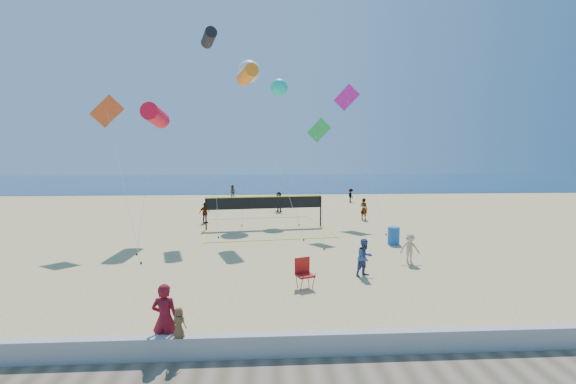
{
  "coord_description": "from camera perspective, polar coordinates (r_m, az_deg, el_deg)",
  "views": [
    {
      "loc": [
        0.07,
        -12.45,
        5.18
      ],
      "look_at": [
        0.91,
        2.0,
        3.76
      ],
      "focal_mm": 24.0,
      "sensor_mm": 36.0,
      "label": 1
    }
  ],
  "objects": [
    {
      "name": "bystander_a",
      "position": [
        16.92,
        11.3,
        -9.49
      ],
      "size": [
        0.98,
        0.91,
        1.61
      ],
      "primitive_type": "imported",
      "rotation": [
        0.0,
        0.0,
        0.5
      ],
      "color": "#334781",
      "rests_on": "ground"
    },
    {
      "name": "kite_3",
      "position": [
        24.73,
        -25.09,
        10.11
      ],
      "size": [
        4.22,
        5.14,
        8.62
      ],
      "rotation": [
        0.0,
        0.0,
        0.31
      ],
      "color": "#D7491E",
      "rests_on": "ground"
    },
    {
      "name": "camp_chair",
      "position": [
        15.28,
        2.34,
        -11.61
      ],
      "size": [
        0.79,
        0.91,
        1.29
      ],
      "rotation": [
        0.0,
        0.0,
        0.36
      ],
      "color": "#AE1613",
      "rests_on": "ground"
    },
    {
      "name": "volleyball_net",
      "position": [
        27.22,
        -3.45,
        -2.15
      ],
      "size": [
        9.37,
        9.24,
        2.24
      ],
      "rotation": [
        0.0,
        0.0,
        0.13
      ],
      "color": "black",
      "rests_on": "ground"
    },
    {
      "name": "far_person_4",
      "position": [
        42.39,
        9.3,
        -0.51
      ],
      "size": [
        0.7,
        1.03,
        1.46
      ],
      "primitive_type": "imported",
      "rotation": [
        0.0,
        0.0,
        1.75
      ],
      "color": "gray",
      "rests_on": "ground"
    },
    {
      "name": "seawall",
      "position": [
        10.64,
        -3.6,
        -21.72
      ],
      "size": [
        32.0,
        0.3,
        0.6
      ],
      "primitive_type": "cube",
      "color": "#AAAAA6",
      "rests_on": "ground"
    },
    {
      "name": "kite_2",
      "position": [
        26.56,
        -6.03,
        16.87
      ],
      "size": [
        4.26,
        4.54,
        10.98
      ],
      "rotation": [
        0.0,
        0.0,
        0.35
      ],
      "color": "orange",
      "rests_on": "ground"
    },
    {
      "name": "ocean",
      "position": [
        74.63,
        -3.37,
        1.61
      ],
      "size": [
        140.0,
        50.0,
        0.03
      ],
      "primitive_type": "cube",
      "color": "#10294F",
      "rests_on": "ground"
    },
    {
      "name": "trash_barrel",
      "position": [
        23.17,
        15.39,
        -6.26
      ],
      "size": [
        0.67,
        0.67,
        1.0
      ],
      "primitive_type": "cylinder",
      "rotation": [
        0.0,
        0.0,
        0.01
      ],
      "color": "#1A53AA",
      "rests_on": "ground"
    },
    {
      "name": "woman",
      "position": [
        10.95,
        -17.77,
        -17.45
      ],
      "size": [
        0.73,
        0.52,
        1.88
      ],
      "primitive_type": "imported",
      "rotation": [
        0.0,
        0.0,
        3.04
      ],
      "color": "maroon",
      "rests_on": "ground"
    },
    {
      "name": "kite_6",
      "position": [
        32.88,
        -5.78,
        17.33
      ],
      "size": [
        2.16,
        5.64,
        12.79
      ],
      "rotation": [
        0.0,
        0.0,
        -0.23
      ],
      "color": "silver",
      "rests_on": "ground"
    },
    {
      "name": "far_person_3",
      "position": [
        44.46,
        -8.17,
        -0.08
      ],
      "size": [
        0.91,
        0.77,
        1.67
      ],
      "primitive_type": "imported",
      "rotation": [
        0.0,
        0.0,
        -0.18
      ],
      "color": "gray",
      "rests_on": "ground"
    },
    {
      "name": "kite_1",
      "position": [
        29.63,
        -11.65,
        21.46
      ],
      "size": [
        1.73,
        5.64,
        13.9
      ],
      "rotation": [
        0.0,
        0.0,
        0.32
      ],
      "color": "black",
      "rests_on": "ground"
    },
    {
      "name": "far_person_1",
      "position": [
        34.75,
        -1.39,
        -1.48
      ],
      "size": [
        1.43,
        1.66,
        1.8
      ],
      "primitive_type": "imported",
      "rotation": [
        0.0,
        0.0,
        -0.93
      ],
      "color": "gray",
      "rests_on": "ground"
    },
    {
      "name": "kite_4",
      "position": [
        25.81,
        4.66,
        8.41
      ],
      "size": [
        1.57,
        5.78,
        7.63
      ],
      "rotation": [
        0.0,
        0.0,
        -0.19
      ],
      "color": "green",
      "rests_on": "ground"
    },
    {
      "name": "ground",
      "position": [
        13.49,
        -3.53,
        -17.0
      ],
      "size": [
        120.0,
        120.0,
        0.0
      ],
      "primitive_type": "plane",
      "color": "#D0BA75",
      "rests_on": "ground"
    },
    {
      "name": "toddler",
      "position": [
        10.51,
        -15.84,
        -18.12
      ],
      "size": [
        0.45,
        0.39,
        0.77
      ],
      "primitive_type": "imported",
      "rotation": [
        0.0,
        0.0,
        2.69
      ],
      "color": "brown",
      "rests_on": "seawall"
    },
    {
      "name": "far_person_2",
      "position": [
        31.2,
        11.17,
        -2.47
      ],
      "size": [
        0.73,
        0.74,
        1.72
      ],
      "primitive_type": "imported",
      "rotation": [
        0.0,
        0.0,
        2.33
      ],
      "color": "gray",
      "rests_on": "ground"
    },
    {
      "name": "kite_5",
      "position": [
        31.74,
        8.86,
        13.07
      ],
      "size": [
        2.25,
        7.51,
        10.77
      ],
      "rotation": [
        0.0,
        0.0,
        -0.21
      ],
      "color": "#C817A5",
      "rests_on": "ground"
    },
    {
      "name": "kite_7",
      "position": [
        33.3,
        -1.33,
        15.21
      ],
      "size": [
        2.19,
        6.13,
        11.48
      ],
      "rotation": [
        0.0,
        0.0,
        -0.26
      ],
      "color": "#19CAB4",
      "rests_on": "ground"
    },
    {
      "name": "kite_0",
      "position": [
        25.81,
        -19.06,
        10.63
      ],
      "size": [
        1.16,
        6.3,
        8.3
      ],
      "rotation": [
        0.0,
        0.0,
        -0.03
      ],
      "color": "red",
      "rests_on": "ground"
    },
    {
      "name": "bystander_b",
      "position": [
        19.38,
        17.6,
        -7.97
      ],
      "size": [
        0.98,
        0.62,
        1.44
      ],
      "primitive_type": "imported",
      "rotation": [
        0.0,
        0.0,
        -0.09
      ],
      "color": "#CCAE88",
      "rests_on": "ground"
    },
    {
      "name": "far_person_0",
      "position": [
        29.75,
        -12.22,
        -3.04
      ],
      "size": [
        0.96,
        0.86,
        1.56
      ],
      "primitive_type": "imported",
      "rotation": [
        0.0,
        0.0,
        0.65
      ],
      "color": "gray",
      "rests_on": "ground"
    }
  ]
}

